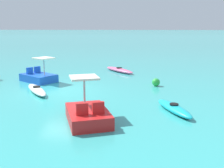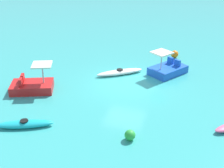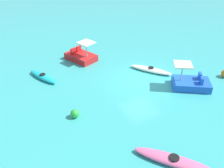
% 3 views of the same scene
% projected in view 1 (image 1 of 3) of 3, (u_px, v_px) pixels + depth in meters
% --- Properties ---
extents(ground_plane, '(600.00, 600.00, 0.00)m').
position_uv_depth(ground_plane, '(63.00, 90.00, 15.39)').
color(ground_plane, '#38ADA8').
extents(kayak_pink, '(3.25, 2.81, 0.37)m').
position_uv_depth(kayak_pink, '(119.00, 70.00, 21.59)').
color(kayak_pink, pink).
rests_on(kayak_pink, ground_plane).
extents(kayak_cyan, '(2.77, 1.59, 0.37)m').
position_uv_depth(kayak_cyan, '(174.00, 108.00, 11.44)').
color(kayak_cyan, '#19B7C6').
rests_on(kayak_cyan, ground_plane).
extents(kayak_white, '(2.94, 2.31, 0.37)m').
position_uv_depth(kayak_white, '(37.00, 90.00, 14.79)').
color(kayak_white, white).
rests_on(kayak_white, ground_plane).
extents(pedal_boat_red, '(2.78, 2.25, 1.68)m').
position_uv_depth(pedal_boat_red, '(88.00, 113.00, 10.21)').
color(pedal_boat_red, red).
rests_on(pedal_boat_red, ground_plane).
extents(pedal_boat_blue, '(2.60, 2.83, 1.68)m').
position_uv_depth(pedal_boat_blue, '(39.00, 77.00, 17.76)').
color(pedal_boat_blue, blue).
rests_on(pedal_boat_blue, ground_plane).
extents(buoy_green, '(0.49, 0.49, 0.49)m').
position_uv_depth(buoy_green, '(156.00, 82.00, 16.39)').
color(buoy_green, green).
rests_on(buoy_green, ground_plane).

